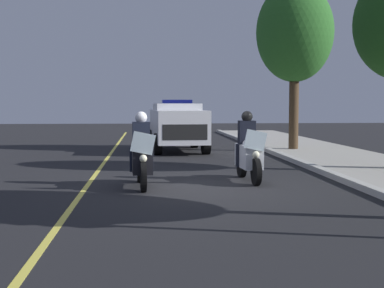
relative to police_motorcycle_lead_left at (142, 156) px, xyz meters
The scene contains 7 objects.
ground_plane 1.42m from the police_motorcycle_lead_left, 91.05° to the left, with size 80.00×80.00×0.00m, color black.
curb_strip 4.91m from the police_motorcycle_lead_left, 90.27° to the left, with size 48.00×0.24×0.15m, color #B7B5AD.
lane_stripe_center 1.44m from the police_motorcycle_lead_left, 91.03° to the right, with size 48.00×0.12×0.01m, color #E0D14C.
police_motorcycle_lead_left is the anchor object (origin of this frame).
police_motorcycle_lead_right 2.69m from the police_motorcycle_lead_left, 105.35° to the left, with size 2.14×0.60×1.72m.
police_suv 9.56m from the police_motorcycle_lead_left, behind, with size 5.00×2.30×2.05m.
tree_far_back 11.47m from the police_motorcycle_lead_left, 146.52° to the left, with size 3.03×3.03×6.55m.
Camera 1 is at (12.62, -1.10, 1.90)m, focal length 51.75 mm.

